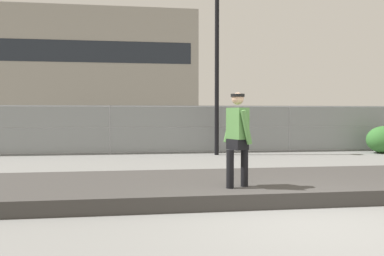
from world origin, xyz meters
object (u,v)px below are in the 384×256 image
at_px(skateboard, 237,199).
at_px(parked_car_near, 62,129).
at_px(street_lamp, 217,37).
at_px(shrub_left, 384,140).
at_px(skater, 237,138).

distance_m(skateboard, parked_car_near, 12.37).
relative_size(street_lamp, shrub_left, 5.16).
height_order(street_lamp, parked_car_near, street_lamp).
relative_size(skateboard, skater, 0.45).
distance_m(skateboard, street_lamp, 8.79).
relative_size(street_lamp, parked_car_near, 1.57).
xyz_separation_m(skater, parked_car_near, (-5.07, 11.26, -0.28)).
bearing_deg(shrub_left, skater, -136.82).
height_order(skater, shrub_left, skater).
relative_size(skateboard, parked_car_near, 0.18).
xyz_separation_m(street_lamp, parked_car_near, (-6.26, 3.69, -3.54)).
height_order(skateboard, street_lamp, street_lamp).
bearing_deg(street_lamp, skateboard, -98.87).
bearing_deg(parked_car_near, shrub_left, -17.34).
height_order(skateboard, parked_car_near, parked_car_near).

